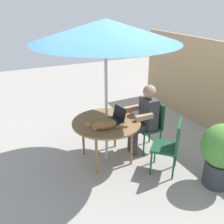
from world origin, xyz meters
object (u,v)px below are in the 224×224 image
at_px(patio_table, 106,124).
at_px(cat, 102,124).
at_px(chair_occupied, 152,122).
at_px(patio_umbrella, 105,31).
at_px(person_seated, 145,115).
at_px(potted_plant_near_fence, 222,152).
at_px(laptop, 117,117).
at_px(chair_empty, 171,143).

distance_m(patio_table, cat, 0.30).
bearing_deg(chair_occupied, patio_umbrella, -90.00).
xyz_separation_m(chair_occupied, person_seated, (0.00, -0.16, 0.17)).
xyz_separation_m(chair_occupied, potted_plant_near_fence, (1.28, 0.32, 0.04)).
xyz_separation_m(patio_umbrella, laptop, (0.03, 0.17, -1.34)).
bearing_deg(patio_umbrella, chair_empty, 45.57).
bearing_deg(chair_occupied, cat, -79.05).
height_order(cat, potted_plant_near_fence, potted_plant_near_fence).
bearing_deg(laptop, patio_table, -98.89).
distance_m(patio_table, chair_empty, 1.06).
distance_m(patio_table, patio_umbrella, 1.46).
bearing_deg(chair_empty, laptop, -140.86).
bearing_deg(chair_occupied, person_seated, -90.00).
height_order(chair_empty, potted_plant_near_fence, potted_plant_near_fence).
bearing_deg(patio_table, patio_umbrella, 0.00).
bearing_deg(chair_occupied, laptop, -87.82).
bearing_deg(chair_empty, chair_occupied, 169.22).
height_order(patio_umbrella, person_seated, patio_umbrella).
height_order(patio_umbrella, chair_occupied, patio_umbrella).
xyz_separation_m(cat, potted_plant_near_fence, (1.07, 1.38, -0.24)).
relative_size(chair_empty, cat, 1.40).
bearing_deg(chair_occupied, potted_plant_near_fence, 13.99).
bearing_deg(person_seated, cat, -77.19).
height_order(chair_empty, person_seated, person_seated).
height_order(chair_occupied, person_seated, person_seated).
bearing_deg(potted_plant_near_fence, cat, -127.96).
distance_m(chair_empty, cat, 1.10).
bearing_deg(chair_empty, potted_plant_near_fence, 40.16).
relative_size(patio_table, patio_umbrella, 0.49).
relative_size(laptop, potted_plant_near_fence, 0.34).
height_order(person_seated, potted_plant_near_fence, person_seated).
height_order(laptop, cat, laptop).
bearing_deg(person_seated, chair_occupied, 90.00).
distance_m(patio_umbrella, laptop, 1.36).
relative_size(person_seated, potted_plant_near_fence, 1.26).
distance_m(patio_table, person_seated, 0.73).
bearing_deg(cat, laptop, 117.43).
bearing_deg(chair_empty, patio_umbrella, -134.43).
relative_size(chair_empty, potted_plant_near_fence, 0.91).
relative_size(patio_table, cat, 1.76).
xyz_separation_m(patio_table, potted_plant_near_fence, (1.28, 1.21, -0.11)).
height_order(patio_table, potted_plant_near_fence, potted_plant_near_fence).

